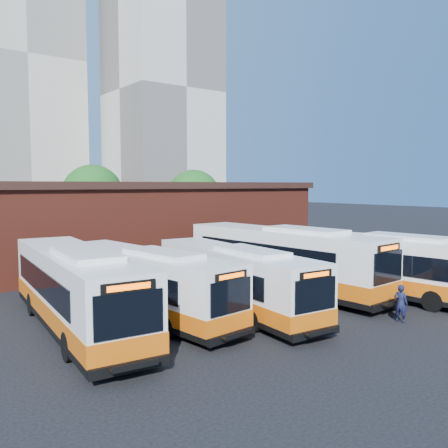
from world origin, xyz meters
TOP-DOWN VIEW (x-y plane):
  - ground at (0.00, 0.00)m, footprint 220.00×220.00m
  - bus_farwest at (-10.44, 4.49)m, footprint 3.86×13.32m
  - bus_west at (-7.18, 4.50)m, footprint 3.78×12.17m
  - bus_midwest at (-3.23, 2.79)m, footprint 3.42×12.06m
  - bus_mideast at (1.81, 4.59)m, footprint 3.80×14.12m
  - bus_east at (5.27, 0.48)m, footprint 4.17×13.14m
  - transit_worker at (1.62, -3.20)m, footprint 0.53×0.70m
  - depot_building at (0.00, 20.00)m, footprint 28.60×12.60m
  - tree_mid at (2.00, 34.00)m, footprint 6.56×6.56m
  - tree_east at (13.00, 31.00)m, footprint 6.24×6.24m
  - tower_center at (7.00, 86.00)m, footprint 22.00×20.00m
  - tower_right at (30.00, 68.00)m, footprint 18.00×18.00m

SIDE VIEW (x-z plane):
  - ground at x=0.00m, z-range 0.00..0.00m
  - transit_worker at x=1.62m, z-range 0.00..1.72m
  - bus_midwest at x=-3.23m, z-range -0.15..3.10m
  - bus_west at x=-7.18m, z-range -0.15..3.12m
  - bus_east at x=5.27m, z-range -0.16..3.37m
  - bus_farwest at x=-10.44m, z-range -0.16..3.42m
  - bus_mideast at x=1.81m, z-range -0.17..3.63m
  - depot_building at x=0.00m, z-range 0.06..6.46m
  - tree_east at x=13.00m, z-range 0.85..8.81m
  - tree_mid at x=2.00m, z-range 0.90..9.26m
  - tower_right at x=30.00m, z-range -0.26..48.94m
  - tower_center at x=7.00m, z-range -0.26..60.94m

